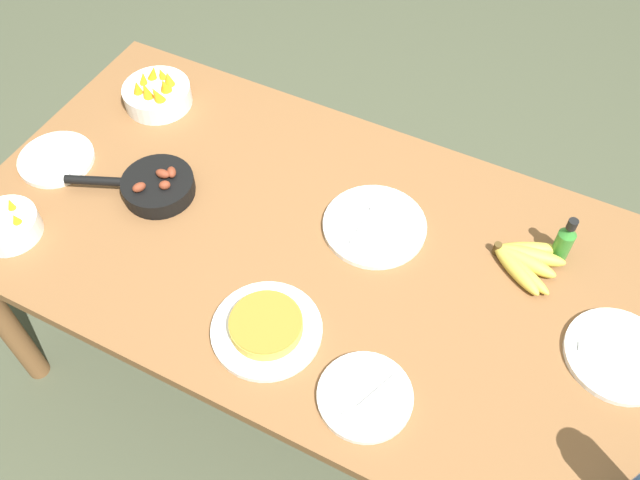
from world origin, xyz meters
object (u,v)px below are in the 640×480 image
fruit_bowl_citrus (7,225)px  fruit_bowl_mango (157,94)px  skillet (156,186)px  frittata_plate_center (266,327)px  empty_plate_near_front (374,226)px  empty_plate_mid_edge (618,355)px  hot_sauce_bottle (565,240)px  empty_plate_far_right (56,159)px  empty_plate_far_left (365,396)px  banana_bunch (524,260)px

fruit_bowl_citrus → fruit_bowl_mango: bearing=84.7°
skillet → frittata_plate_center: (0.47, -0.24, -0.01)m
empty_plate_near_front → fruit_bowl_citrus: fruit_bowl_citrus is taller
frittata_plate_center → empty_plate_near_front: size_ratio=0.96×
fruit_bowl_citrus → frittata_plate_center: bearing=3.5°
empty_plate_mid_edge → hot_sauce_bottle: hot_sauce_bottle is taller
frittata_plate_center → empty_plate_far_right: (-0.80, 0.21, -0.01)m
frittata_plate_center → hot_sauce_bottle: size_ratio=1.91×
skillet → hot_sauce_bottle: bearing=172.8°
hot_sauce_bottle → fruit_bowl_mango: bearing=179.4°
empty_plate_far_right → skillet: bearing=5.4°
empty_plate_far_right → frittata_plate_center: bearing=-14.7°
empty_plate_near_front → fruit_bowl_mango: size_ratio=1.34×
empty_plate_far_left → fruit_bowl_citrus: size_ratio=1.30×
empty_plate_near_front → empty_plate_far_left: same height
frittata_plate_center → empty_plate_far_right: bearing=165.3°
empty_plate_mid_edge → fruit_bowl_mango: size_ratio=1.21×
banana_bunch → frittata_plate_center: bearing=-136.5°
fruit_bowl_mango → fruit_bowl_citrus: size_ratio=1.24×
fruit_bowl_mango → empty_plate_mid_edge: bearing=-9.4°
fruit_bowl_mango → empty_plate_near_front: bearing=-10.5°
banana_bunch → hot_sauce_bottle: bearing=45.2°
empty_plate_mid_edge → fruit_bowl_mango: fruit_bowl_mango is taller
banana_bunch → fruit_bowl_citrus: size_ratio=1.19×
empty_plate_mid_edge → fruit_bowl_citrus: (-1.48, -0.35, 0.02)m
empty_plate_near_front → fruit_bowl_mango: bearing=169.5°
banana_bunch → frittata_plate_center: frittata_plate_center is taller
empty_plate_far_right → fruit_bowl_mango: bearing=70.4°
banana_bunch → fruit_bowl_citrus: 1.31m
fruit_bowl_citrus → empty_plate_far_right: bearing=104.0°
empty_plate_near_front → empty_plate_mid_edge: same height
banana_bunch → empty_plate_far_left: size_ratio=0.92×
empty_plate_far_left → empty_plate_near_front: bearing=111.5°
fruit_bowl_mango → fruit_bowl_citrus: fruit_bowl_mango is taller
frittata_plate_center → hot_sauce_bottle: 0.76m
skillet → empty_plate_near_front: bearing=172.3°
banana_bunch → empty_plate_far_right: banana_bunch is taller
hot_sauce_bottle → skillet: bearing=-164.3°
empty_plate_far_right → empty_plate_mid_edge: 1.54m
skillet → fruit_bowl_mango: bearing=-78.6°
banana_bunch → fruit_bowl_citrus: (-1.21, -0.50, 0.01)m
frittata_plate_center → hot_sauce_bottle: hot_sauce_bottle is taller
banana_bunch → hot_sauce_bottle: (0.07, 0.07, 0.04)m
banana_bunch → frittata_plate_center: (-0.48, -0.45, 0.00)m
empty_plate_far_right → hot_sauce_bottle: 1.38m
empty_plate_far_left → hot_sauce_bottle: bearing=64.3°
frittata_plate_center → fruit_bowl_citrus: (-0.73, -0.05, 0.01)m
empty_plate_near_front → fruit_bowl_citrus: bearing=-152.2°
hot_sauce_bottle → empty_plate_far_left: bearing=-115.7°
skillet → hot_sauce_bottle: hot_sauce_bottle is taller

